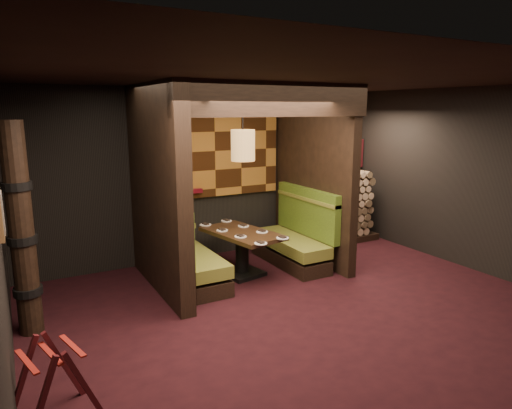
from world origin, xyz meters
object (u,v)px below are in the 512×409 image
object	(u,v)px
totem_column	(22,232)
firewood_stack	(334,207)
booth_bench_left	(186,257)
booth_bench_right	(295,240)
dining_table	(242,246)
luggage_rack	(53,380)
pendant_lamp	(243,145)

from	to	relation	value
totem_column	firewood_stack	size ratio (longest dim) A/B	1.39
booth_bench_left	booth_bench_right	distance (m)	1.89
booth_bench_left	dining_table	size ratio (longest dim) A/B	1.12
booth_bench_right	luggage_rack	distance (m)	4.56
firewood_stack	totem_column	bearing A→B (deg)	-166.81
luggage_rack	firewood_stack	distance (m)	6.08
totem_column	dining_table	bearing A→B (deg)	9.01
luggage_rack	firewood_stack	xyz separation A→B (m)	(5.26, 3.05, 0.31)
dining_table	luggage_rack	world-z (taller)	luggage_rack
dining_table	totem_column	world-z (taller)	totem_column
booth_bench_left	dining_table	xyz separation A→B (m)	(0.87, -0.08, 0.06)
firewood_stack	booth_bench_left	bearing A→B (deg)	-167.83
booth_bench_right	firewood_stack	distance (m)	1.55
booth_bench_left	firewood_stack	size ratio (longest dim) A/B	0.92
totem_column	luggage_rack	bearing A→B (deg)	-87.46
dining_table	booth_bench_right	bearing A→B (deg)	4.55
pendant_lamp	booth_bench_right	bearing A→B (deg)	7.31
dining_table	pendant_lamp	size ratio (longest dim) A/B	1.32
totem_column	firewood_stack	world-z (taller)	totem_column
pendant_lamp	luggage_rack	xyz separation A→B (m)	(-2.87, -2.22, -1.62)
booth_bench_right	luggage_rack	world-z (taller)	booth_bench_right
dining_table	luggage_rack	size ratio (longest dim) A/B	1.83
dining_table	luggage_rack	distance (m)	3.66
booth_bench_left	pendant_lamp	bearing A→B (deg)	-8.64
luggage_rack	firewood_stack	world-z (taller)	firewood_stack
dining_table	booth_bench_left	bearing A→B (deg)	174.62
totem_column	firewood_stack	xyz separation A→B (m)	(5.33, 1.25, -0.51)
booth_bench_right	pendant_lamp	world-z (taller)	pendant_lamp
booth_bench_left	totem_column	distance (m)	2.30
luggage_rack	booth_bench_left	bearing A→B (deg)	49.49
booth_bench_right	dining_table	bearing A→B (deg)	-175.45
pendant_lamp	firewood_stack	xyz separation A→B (m)	(2.38, 0.83, -1.31)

